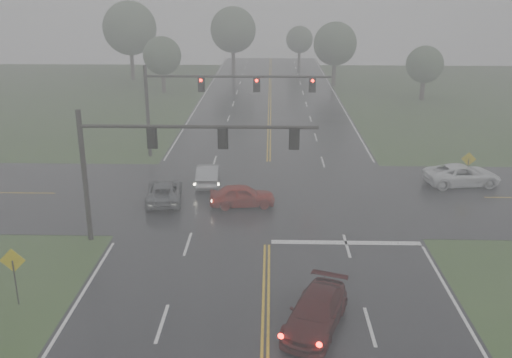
{
  "coord_description": "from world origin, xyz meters",
  "views": [
    {
      "loc": [
        0.16,
        -15.27,
        13.98
      ],
      "look_at": [
        -0.67,
        16.0,
        3.27
      ],
      "focal_mm": 40.0,
      "sensor_mm": 36.0,
      "label": 1
    }
  ],
  "objects_px": {
    "sedan_maroon": "(315,327)",
    "sedan_silver": "(208,184)",
    "signal_gantry_near": "(154,151)",
    "car_grey": "(165,201)",
    "signal_gantry_far": "(205,93)",
    "pickup_white": "(461,185)",
    "sedan_red": "(242,206)"
  },
  "relations": [
    {
      "from": "sedan_maroon",
      "to": "signal_gantry_far",
      "type": "xyz_separation_m",
      "value": [
        -7.49,
        25.58,
        5.48
      ]
    },
    {
      "from": "pickup_white",
      "to": "signal_gantry_far",
      "type": "xyz_separation_m",
      "value": [
        -19.52,
        6.93,
        5.48
      ]
    },
    {
      "from": "sedan_maroon",
      "to": "sedan_silver",
      "type": "xyz_separation_m",
      "value": [
        -6.56,
        18.35,
        0.0
      ]
    },
    {
      "from": "sedan_silver",
      "to": "signal_gantry_far",
      "type": "height_order",
      "value": "signal_gantry_far"
    },
    {
      "from": "sedan_silver",
      "to": "pickup_white",
      "type": "bearing_deg",
      "value": 178.02
    },
    {
      "from": "signal_gantry_near",
      "to": "car_grey",
      "type": "bearing_deg",
      "value": 97.41
    },
    {
      "from": "sedan_maroon",
      "to": "sedan_red",
      "type": "xyz_separation_m",
      "value": [
        -3.84,
        14.01,
        0.0
      ]
    },
    {
      "from": "sedan_silver",
      "to": "pickup_white",
      "type": "height_order",
      "value": "pickup_white"
    },
    {
      "from": "signal_gantry_near",
      "to": "signal_gantry_far",
      "type": "bearing_deg",
      "value": 87.02
    },
    {
      "from": "sedan_silver",
      "to": "car_grey",
      "type": "height_order",
      "value": "sedan_silver"
    },
    {
      "from": "signal_gantry_far",
      "to": "sedan_maroon",
      "type": "bearing_deg",
      "value": -73.69
    },
    {
      "from": "sedan_maroon",
      "to": "signal_gantry_far",
      "type": "distance_m",
      "value": 27.21
    },
    {
      "from": "car_grey",
      "to": "sedan_red",
      "type": "bearing_deg",
      "value": 165.3
    },
    {
      "from": "sedan_silver",
      "to": "pickup_white",
      "type": "relative_size",
      "value": 0.83
    },
    {
      "from": "car_grey",
      "to": "signal_gantry_far",
      "type": "height_order",
      "value": "signal_gantry_far"
    },
    {
      "from": "sedan_maroon",
      "to": "car_grey",
      "type": "bearing_deg",
      "value": 141.48
    },
    {
      "from": "signal_gantry_near",
      "to": "signal_gantry_far",
      "type": "xyz_separation_m",
      "value": [
        0.88,
        16.98,
        0.15
      ]
    },
    {
      "from": "sedan_maroon",
      "to": "car_grey",
      "type": "height_order",
      "value": "sedan_maroon"
    },
    {
      "from": "sedan_maroon",
      "to": "signal_gantry_near",
      "type": "height_order",
      "value": "signal_gantry_near"
    },
    {
      "from": "sedan_red",
      "to": "signal_gantry_near",
      "type": "xyz_separation_m",
      "value": [
        -4.53,
        -5.41,
        5.33
      ]
    },
    {
      "from": "sedan_silver",
      "to": "signal_gantry_near",
      "type": "relative_size",
      "value": 0.35
    },
    {
      "from": "signal_gantry_far",
      "to": "sedan_silver",
      "type": "bearing_deg",
      "value": -82.72
    },
    {
      "from": "sedan_silver",
      "to": "car_grey",
      "type": "distance_m",
      "value": 4.46
    },
    {
      "from": "sedan_red",
      "to": "signal_gantry_near",
      "type": "bearing_deg",
      "value": 133.27
    },
    {
      "from": "pickup_white",
      "to": "sedan_silver",
      "type": "bearing_deg",
      "value": 83.13
    },
    {
      "from": "sedan_silver",
      "to": "signal_gantry_far",
      "type": "bearing_deg",
      "value": -85.65
    },
    {
      "from": "pickup_white",
      "to": "signal_gantry_near",
      "type": "relative_size",
      "value": 0.42
    },
    {
      "from": "signal_gantry_near",
      "to": "pickup_white",
      "type": "bearing_deg",
      "value": 26.23
    },
    {
      "from": "sedan_maroon",
      "to": "pickup_white",
      "type": "height_order",
      "value": "pickup_white"
    },
    {
      "from": "signal_gantry_near",
      "to": "signal_gantry_far",
      "type": "distance_m",
      "value": 17.0
    },
    {
      "from": "sedan_silver",
      "to": "sedan_maroon",
      "type": "bearing_deg",
      "value": 106.75
    },
    {
      "from": "sedan_maroon",
      "to": "signal_gantry_near",
      "type": "bearing_deg",
      "value": 153.79
    }
  ]
}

